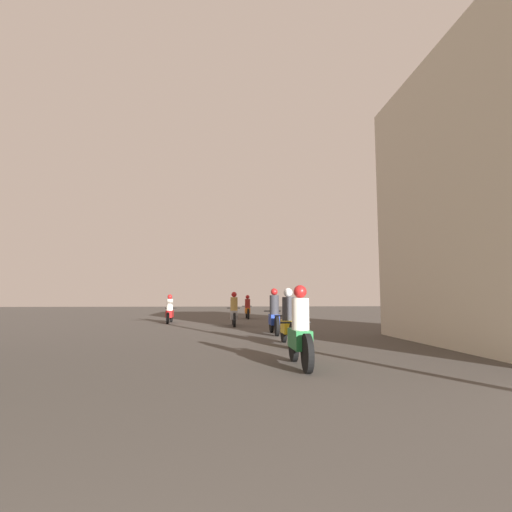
{
  "coord_description": "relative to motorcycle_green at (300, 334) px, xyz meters",
  "views": [
    {
      "loc": [
        0.44,
        0.34,
        1.26
      ],
      "look_at": [
        2.03,
        18.27,
        3.16
      ],
      "focal_mm": 28.0,
      "sensor_mm": 36.0,
      "label": 1
    }
  ],
  "objects": [
    {
      "name": "motorcycle_yellow",
      "position": [
        0.34,
        3.31,
        0.02
      ],
      "size": [
        0.6,
        2.09,
        1.52
      ],
      "rotation": [
        0.0,
        0.0,
        -0.1
      ],
      "color": "black",
      "rests_on": "ground_plane"
    },
    {
      "name": "motorcycle_red",
      "position": [
        -4.01,
        13.24,
        -0.02
      ],
      "size": [
        0.6,
        2.01,
        1.44
      ],
      "rotation": [
        0.0,
        0.0,
        0.03
      ],
      "color": "black",
      "rests_on": "ground_plane"
    },
    {
      "name": "motorcycle_blue",
      "position": [
        0.41,
        6.63,
        0.04
      ],
      "size": [
        0.6,
        2.07,
        1.59
      ],
      "rotation": [
        0.0,
        0.0,
        -0.01
      ],
      "color": "black",
      "rests_on": "ground_plane"
    },
    {
      "name": "motorcycle_green",
      "position": [
        0.0,
        0.0,
        0.0
      ],
      "size": [
        0.6,
        1.93,
        1.49
      ],
      "rotation": [
        0.0,
        0.0,
        0.12
      ],
      "color": "black",
      "rests_on": "ground_plane"
    },
    {
      "name": "motorcycle_orange",
      "position": [
        0.2,
        17.29,
        -0.01
      ],
      "size": [
        0.6,
        2.11,
        1.44
      ],
      "rotation": [
        0.0,
        0.0,
        -0.11
      ],
      "color": "black",
      "rests_on": "ground_plane"
    },
    {
      "name": "motorcycle_silver",
      "position": [
        -0.85,
        10.84,
        0.02
      ],
      "size": [
        0.6,
        2.02,
        1.54
      ],
      "rotation": [
        0.0,
        0.0,
        -0.08
      ],
      "color": "black",
      "rests_on": "ground_plane"
    }
  ]
}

